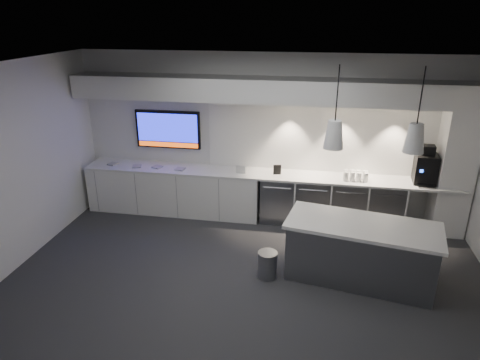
% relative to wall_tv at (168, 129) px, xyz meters
% --- Properties ---
extents(floor, '(7.00, 7.00, 0.00)m').
position_rel_wall_tv_xyz_m(floor, '(1.90, -2.45, -1.56)').
color(floor, '#2E2E30').
rests_on(floor, ground).
extents(ceiling, '(7.00, 7.00, 0.00)m').
position_rel_wall_tv_xyz_m(ceiling, '(1.90, -2.45, 1.44)').
color(ceiling, black).
rests_on(ceiling, wall_back).
extents(wall_back, '(7.00, 0.00, 7.00)m').
position_rel_wall_tv_xyz_m(wall_back, '(1.90, 0.05, -0.06)').
color(wall_back, white).
rests_on(wall_back, floor).
extents(wall_front, '(7.00, 0.00, 7.00)m').
position_rel_wall_tv_xyz_m(wall_front, '(1.90, -4.95, -0.06)').
color(wall_front, white).
rests_on(wall_front, floor).
extents(wall_left, '(0.00, 7.00, 7.00)m').
position_rel_wall_tv_xyz_m(wall_left, '(-1.60, -2.45, -0.06)').
color(wall_left, white).
rests_on(wall_left, floor).
extents(back_counter, '(6.80, 0.65, 0.04)m').
position_rel_wall_tv_xyz_m(back_counter, '(1.90, -0.27, -0.68)').
color(back_counter, white).
rests_on(back_counter, left_base_cabinets).
extents(left_base_cabinets, '(3.30, 0.63, 0.86)m').
position_rel_wall_tv_xyz_m(left_base_cabinets, '(0.15, -0.27, -1.13)').
color(left_base_cabinets, white).
rests_on(left_base_cabinets, floor).
extents(fridge_unit_a, '(0.60, 0.61, 0.85)m').
position_rel_wall_tv_xyz_m(fridge_unit_a, '(2.15, -0.27, -1.13)').
color(fridge_unit_a, gray).
rests_on(fridge_unit_a, floor).
extents(fridge_unit_b, '(0.60, 0.61, 0.85)m').
position_rel_wall_tv_xyz_m(fridge_unit_b, '(2.78, -0.27, -1.13)').
color(fridge_unit_b, gray).
rests_on(fridge_unit_b, floor).
extents(fridge_unit_c, '(0.60, 0.61, 0.85)m').
position_rel_wall_tv_xyz_m(fridge_unit_c, '(3.41, -0.27, -1.13)').
color(fridge_unit_c, gray).
rests_on(fridge_unit_c, floor).
extents(fridge_unit_d, '(0.60, 0.61, 0.85)m').
position_rel_wall_tv_xyz_m(fridge_unit_d, '(4.04, -0.27, -1.13)').
color(fridge_unit_d, gray).
rests_on(fridge_unit_d, floor).
extents(backsplash, '(4.60, 0.03, 1.30)m').
position_rel_wall_tv_xyz_m(backsplash, '(3.10, 0.03, -0.01)').
color(backsplash, white).
rests_on(backsplash, wall_back).
extents(soffit, '(6.90, 0.60, 0.40)m').
position_rel_wall_tv_xyz_m(soffit, '(1.90, -0.25, 0.84)').
color(soffit, white).
rests_on(soffit, wall_back).
extents(column, '(0.55, 0.55, 2.60)m').
position_rel_wall_tv_xyz_m(column, '(5.10, -0.25, -0.26)').
color(column, white).
rests_on(column, floor).
extents(wall_tv, '(1.25, 0.07, 0.72)m').
position_rel_wall_tv_xyz_m(wall_tv, '(0.00, 0.00, 0.00)').
color(wall_tv, black).
rests_on(wall_tv, wall_back).
extents(island, '(2.23, 1.27, 0.89)m').
position_rel_wall_tv_xyz_m(island, '(3.48, -2.01, -1.11)').
color(island, gray).
rests_on(island, floor).
extents(bin, '(0.36, 0.36, 0.40)m').
position_rel_wall_tv_xyz_m(bin, '(2.18, -2.19, -1.36)').
color(bin, gray).
rests_on(bin, floor).
extents(coffee_machine, '(0.39, 0.55, 0.66)m').
position_rel_wall_tv_xyz_m(coffee_machine, '(4.64, -0.25, -0.39)').
color(coffee_machine, black).
rests_on(coffee_machine, back_counter).
extents(sign_black, '(0.14, 0.05, 0.18)m').
position_rel_wall_tv_xyz_m(sign_black, '(2.12, -0.30, -0.57)').
color(sign_black, black).
rests_on(sign_black, back_counter).
extents(sign_white, '(0.18, 0.04, 0.14)m').
position_rel_wall_tv_xyz_m(sign_white, '(1.46, -0.35, -0.59)').
color(sign_white, white).
rests_on(sign_white, back_counter).
extents(cup_cluster, '(0.41, 0.19, 0.16)m').
position_rel_wall_tv_xyz_m(cup_cluster, '(3.49, -0.35, -0.58)').
color(cup_cluster, white).
rests_on(cup_cluster, back_counter).
extents(tray_a, '(0.20, 0.20, 0.02)m').
position_rel_wall_tv_xyz_m(tray_a, '(-1.04, -0.32, -0.65)').
color(tray_a, '#999999').
rests_on(tray_a, back_counter).
extents(tray_b, '(0.20, 0.20, 0.02)m').
position_rel_wall_tv_xyz_m(tray_b, '(-0.53, -0.36, -0.65)').
color(tray_b, '#999999').
rests_on(tray_b, back_counter).
extents(tray_c, '(0.20, 0.20, 0.02)m').
position_rel_wall_tv_xyz_m(tray_c, '(-0.14, -0.33, -0.65)').
color(tray_c, '#999999').
rests_on(tray_c, back_counter).
extents(tray_d, '(0.18, 0.18, 0.02)m').
position_rel_wall_tv_xyz_m(tray_d, '(0.32, -0.37, -0.65)').
color(tray_d, '#999999').
rests_on(tray_d, back_counter).
extents(pendant_left, '(0.26, 0.26, 1.07)m').
position_rel_wall_tv_xyz_m(pendant_left, '(2.98, -2.01, 0.59)').
color(pendant_left, white).
rests_on(pendant_left, ceiling).
extents(pendant_right, '(0.26, 0.26, 1.07)m').
position_rel_wall_tv_xyz_m(pendant_right, '(3.98, -2.01, 0.59)').
color(pendant_right, white).
rests_on(pendant_right, ceiling).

